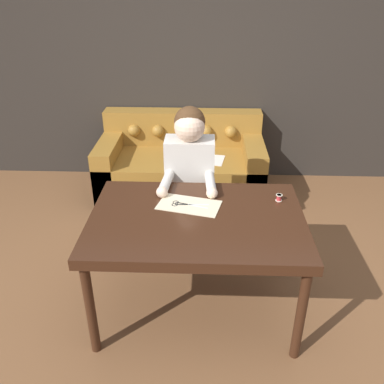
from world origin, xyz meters
name	(u,v)px	position (x,y,z in m)	size (l,w,h in m)	color
ground_plane	(202,302)	(0.00, 0.00, 0.00)	(16.00, 16.00, 0.00)	brown
wall_back	(206,61)	(0.00, 2.17, 1.30)	(8.00, 0.06, 2.60)	#2D2823
dining_table	(197,226)	(-0.04, -0.03, 0.68)	(1.37, 0.95, 0.75)	#381E11
couch	(182,166)	(-0.25, 1.72, 0.30)	(1.69, 0.89, 0.81)	olive
person	(190,183)	(-0.11, 0.61, 0.66)	(0.42, 0.58, 1.27)	#33281E
pattern_paper_main	(189,205)	(-0.09, 0.11, 0.75)	(0.45, 0.32, 0.00)	beige
scissors	(184,204)	(-0.13, 0.12, 0.75)	(0.25, 0.10, 0.01)	silver
thread_spool	(279,198)	(0.51, 0.20, 0.77)	(0.04, 0.04, 0.05)	red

